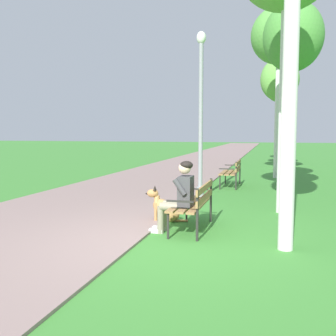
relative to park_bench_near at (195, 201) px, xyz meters
The scene contains 11 objects.
ground_plane 1.17m from the park_bench_near, 108.75° to the right, with size 120.00×120.00×0.00m, color #3D8433.
paved_path 23.19m from the park_bench_near, 97.04° to the left, with size 4.33×60.00×0.04m, color gray.
park_bench_near is the anchor object (origin of this frame).
park_bench_mid 5.64m from the park_bench_near, 89.12° to the left, with size 0.55×1.50×0.85m.
person_seated_on_near_bench 0.39m from the park_bench_near, 126.58° to the right, with size 0.74×0.49×1.25m.
dog_shepherd 0.85m from the park_bench_near, 146.24° to the left, with size 0.82×0.37×0.71m.
lamp_post_near 3.74m from the park_bench_near, 98.80° to the left, with size 0.24×0.24×4.28m.
birch_tree_third 7.14m from the park_bench_near, 72.22° to the left, with size 1.75×1.90×5.56m.
birch_tree_fourth 9.79m from the park_bench_near, 80.42° to the left, with size 2.04×2.14×6.31m.
birch_tree_fifth 13.03m from the park_bench_near, 82.94° to the left, with size 1.78×1.53×5.20m.
birch_tree_sixth 16.45m from the park_bench_near, 84.69° to the left, with size 1.57×1.48×5.88m.
Camera 1 is at (1.66, -5.61, 1.74)m, focal length 41.18 mm.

